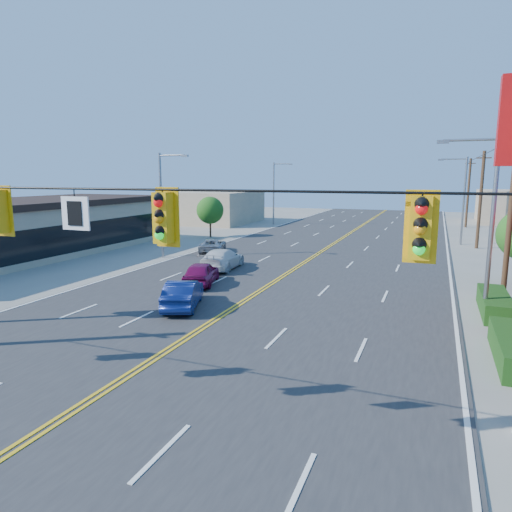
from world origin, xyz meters
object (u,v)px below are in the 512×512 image
at_px(signal_span, 33,236).
at_px(car_white, 222,260).
at_px(car_silver, 213,246).
at_px(car_blue, 183,295).
at_px(car_magenta, 201,274).

xyz_separation_m(signal_span, car_white, (-4.45, 19.36, -4.20)).
bearing_deg(car_silver, car_blue, 93.58).
xyz_separation_m(car_magenta, car_silver, (-4.63, 10.59, -0.11)).
bearing_deg(car_magenta, car_silver, -81.95).
relative_size(signal_span, car_magenta, 6.18).
height_order(signal_span, car_magenta, signal_span).
bearing_deg(signal_span, car_silver, 107.98).
height_order(car_magenta, car_silver, car_magenta).
distance_m(car_blue, car_white, 9.27).
distance_m(car_magenta, car_white, 4.57).
relative_size(signal_span, car_blue, 5.99).
relative_size(car_magenta, car_blue, 0.97).
height_order(car_blue, car_white, car_white).
height_order(car_magenta, car_blue, car_magenta).
bearing_deg(car_white, signal_span, 97.53).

